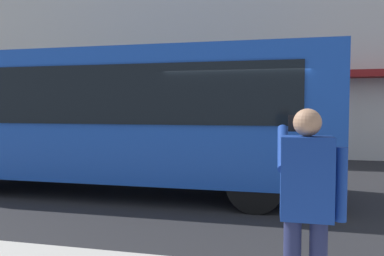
% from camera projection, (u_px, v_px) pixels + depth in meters
% --- Properties ---
extents(ground_plane, '(60.00, 60.00, 0.00)m').
position_uv_depth(ground_plane, '(240.00, 198.00, 7.55)').
color(ground_plane, '#232326').
extents(red_bus, '(9.05, 2.54, 3.08)m').
position_uv_depth(red_bus, '(120.00, 115.00, 8.15)').
color(red_bus, '#1947AD').
rests_on(red_bus, ground_plane).
extents(pedestrian_photographer, '(0.53, 0.52, 1.70)m').
position_uv_depth(pedestrian_photographer, '(307.00, 198.00, 2.93)').
color(pedestrian_photographer, '#1E2347').
rests_on(pedestrian_photographer, sidewalk_curb).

